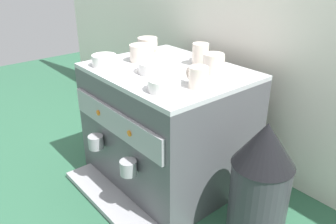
{
  "coord_description": "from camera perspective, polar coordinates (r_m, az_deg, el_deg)",
  "views": [
    {
      "loc": [
        0.91,
        -0.75,
        0.83
      ],
      "look_at": [
        0.0,
        0.0,
        0.28
      ],
      "focal_mm": 36.54,
      "sensor_mm": 36.0,
      "label": 1
    }
  ],
  "objects": [
    {
      "name": "ground_plane",
      "position": [
        1.44,
        0.0,
        -10.16
      ],
      "size": [
        4.0,
        4.0,
        0.0
      ],
      "primitive_type": "plane",
      "color": "#28563D"
    },
    {
      "name": "tiled_backsplash_wall",
      "position": [
        1.46,
        10.21,
        10.29
      ],
      "size": [
        2.8,
        0.03,
        0.94
      ],
      "primitive_type": "cube",
      "color": "silver",
      "rests_on": "ground_plane"
    },
    {
      "name": "espresso_machine",
      "position": [
        1.33,
        -0.15,
        -2.28
      ],
      "size": [
        0.57,
        0.57,
        0.45
      ],
      "color": "#4C4C51",
      "rests_on": "ground_plane"
    },
    {
      "name": "ceramic_cup_0",
      "position": [
        1.2,
        7.68,
        8.09
      ],
      "size": [
        0.07,
        0.11,
        0.07
      ],
      "color": "beige",
      "rests_on": "espresso_machine"
    },
    {
      "name": "ceramic_cup_1",
      "position": [
        1.42,
        -3.46,
        10.91
      ],
      "size": [
        0.12,
        0.08,
        0.07
      ],
      "color": "beige",
      "rests_on": "espresso_machine"
    },
    {
      "name": "ceramic_cup_2",
      "position": [
        1.06,
        4.98,
        5.85
      ],
      "size": [
        0.1,
        0.06,
        0.07
      ],
      "color": "beige",
      "rests_on": "espresso_machine"
    },
    {
      "name": "ceramic_cup_3",
      "position": [
        1.29,
        5.41,
        9.62
      ],
      "size": [
        0.09,
        0.08,
        0.08
      ],
      "color": "beige",
      "rests_on": "espresso_machine"
    },
    {
      "name": "ceramic_cup_4",
      "position": [
        1.33,
        -4.5,
        9.8
      ],
      "size": [
        0.08,
        0.12,
        0.06
      ],
      "color": "beige",
      "rests_on": "espresso_machine"
    },
    {
      "name": "ceramic_bowl_0",
      "position": [
        1.2,
        -2.14,
        7.48
      ],
      "size": [
        0.12,
        0.12,
        0.04
      ],
      "color": "white",
      "rests_on": "espresso_machine"
    },
    {
      "name": "ceramic_bowl_1",
      "position": [
        1.03,
        -0.66,
        4.5
      ],
      "size": [
        0.1,
        0.1,
        0.04
      ],
      "color": "white",
      "rests_on": "espresso_machine"
    },
    {
      "name": "ceramic_bowl_2",
      "position": [
        1.3,
        -10.6,
        8.44
      ],
      "size": [
        0.09,
        0.09,
        0.04
      ],
      "color": "white",
      "rests_on": "espresso_machine"
    },
    {
      "name": "coffee_grinder",
      "position": [
        1.09,
        15.1,
        -11.22
      ],
      "size": [
        0.19,
        0.19,
        0.4
      ],
      "color": "#333338",
      "rests_on": "ground_plane"
    },
    {
      "name": "milk_pitcher",
      "position": [
        1.68,
        -9.3,
        -2.17
      ],
      "size": [
        0.09,
        0.09,
        0.15
      ],
      "primitive_type": "cylinder",
      "color": "#B7B7BC",
      "rests_on": "ground_plane"
    }
  ]
}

